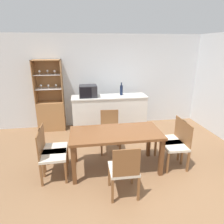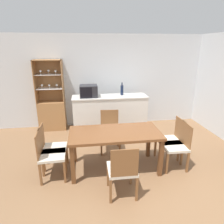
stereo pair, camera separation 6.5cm
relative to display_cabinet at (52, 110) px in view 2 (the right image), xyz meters
The scene contains 13 objects.
ground_plane 3.02m from the display_cabinet, 54.25° to the right, with size 18.00×18.00×0.00m, color brown.
wall_back 1.89m from the display_cabinet, ahead, with size 6.80×0.06×2.55m.
kitchen_counter 1.62m from the display_cabinet, 16.75° to the right, with size 1.93×0.54×1.00m.
display_cabinet is the anchor object (origin of this frame).
dining_table 2.58m from the display_cabinet, 56.61° to the right, with size 1.65×0.80×0.75m.
dining_chair_side_right_far 3.29m from the display_cabinet, 38.29° to the right, with size 0.44×0.44×0.89m.
dining_chair_side_left_far 2.05m from the display_cabinet, 82.58° to the right, with size 0.44×0.44×0.89m.
dining_chair_side_right_near 3.44m from the display_cabinet, 41.48° to the right, with size 0.45×0.45×0.89m.
dining_chair_head_near 3.22m from the display_cabinet, 63.84° to the right, with size 0.44×0.44×0.89m.
dining_chair_side_left_near 2.30m from the display_cabinet, 83.36° to the right, with size 0.45×0.45×0.89m.
dining_chair_head_far 2.01m from the display_cabinet, 44.93° to the right, with size 0.46×0.46×0.89m.
microwave 1.26m from the display_cabinet, 24.35° to the right, with size 0.44×0.38×0.30m.
wine_bottle 2.01m from the display_cabinet, 11.90° to the right, with size 0.08×0.08×0.33m.
Camera 2 is at (-0.83, -3.01, 2.23)m, focal length 32.00 mm.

